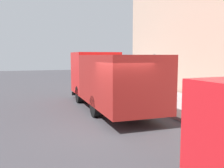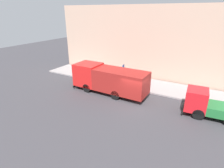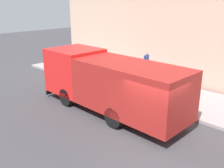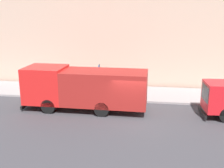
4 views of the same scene
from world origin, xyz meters
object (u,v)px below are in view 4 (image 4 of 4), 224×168
(traffic_cone_orange, at_px, (45,90))
(pedestrian_walking, at_px, (70,81))
(large_utility_truck, at_px, (84,87))
(street_sign_post, at_px, (99,78))

(traffic_cone_orange, bearing_deg, pedestrian_walking, -65.31)
(large_utility_truck, distance_m, traffic_cone_orange, 4.98)
(pedestrian_walking, height_order, street_sign_post, street_sign_post)
(large_utility_truck, relative_size, traffic_cone_orange, 12.69)
(traffic_cone_orange, bearing_deg, large_utility_truck, -124.65)
(pedestrian_walking, xyz_separation_m, traffic_cone_orange, (-0.84, 1.84, -0.58))
(large_utility_truck, bearing_deg, pedestrian_walking, 31.35)
(street_sign_post, bearing_deg, pedestrian_walking, 64.21)
(traffic_cone_orange, xyz_separation_m, street_sign_post, (-0.49, -4.61, 1.24))
(street_sign_post, bearing_deg, traffic_cone_orange, 83.88)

